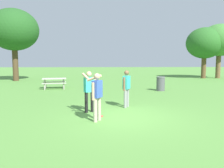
# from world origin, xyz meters

# --- Properties ---
(ground_plane) EXTENTS (120.00, 120.00, 0.00)m
(ground_plane) POSITION_xyz_m (0.00, 0.00, 0.00)
(ground_plane) COLOR #568E3D
(person_thrower) EXTENTS (0.38, 0.54, 1.64)m
(person_thrower) POSITION_xyz_m (0.35, 1.72, 0.94)
(person_thrower) COLOR gray
(person_thrower) RESTS_ON ground
(person_catcher) EXTENTS (0.57, 0.81, 1.64)m
(person_catcher) POSITION_xyz_m (-0.91, -0.50, 0.96)
(person_catcher) COLOR #B7AD93
(person_catcher) RESTS_ON ground
(person_bystander) EXTENTS (0.55, 0.83, 1.64)m
(person_bystander) POSITION_xyz_m (-1.23, 0.82, 0.96)
(person_bystander) COLOR black
(person_bystander) RESTS_ON ground
(frisbee) EXTENTS (0.28, 0.28, 0.03)m
(frisbee) POSITION_xyz_m (-0.83, 0.11, 0.01)
(frisbee) COLOR #E04733
(frisbee) RESTS_ON ground
(picnic_table_near) EXTENTS (1.92, 1.69, 0.77)m
(picnic_table_near) POSITION_xyz_m (-4.22, 8.51, 0.56)
(picnic_table_near) COLOR #B2ADA3
(picnic_table_near) RESTS_ON ground
(trash_can_beside_table) EXTENTS (0.59, 0.59, 0.96)m
(trash_can_beside_table) POSITION_xyz_m (3.26, 7.02, 0.48)
(trash_can_beside_table) COLOR #515156
(trash_can_beside_table) RESTS_ON ground
(tree_tall_left) EXTENTS (4.83, 4.83, 7.14)m
(tree_tall_left) POSITION_xyz_m (-9.45, 15.05, 5.04)
(tree_tall_left) COLOR #4C3823
(tree_tall_left) RESTS_ON ground
(tree_broad_center) EXTENTS (4.14, 4.14, 5.78)m
(tree_broad_center) POSITION_xyz_m (10.97, 17.39, 3.99)
(tree_broad_center) COLOR brown
(tree_broad_center) RESTS_ON ground
(tree_far_right) EXTENTS (4.29, 4.29, 6.19)m
(tree_far_right) POSITION_xyz_m (12.70, 17.44, 4.33)
(tree_far_right) COLOR brown
(tree_far_right) RESTS_ON ground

